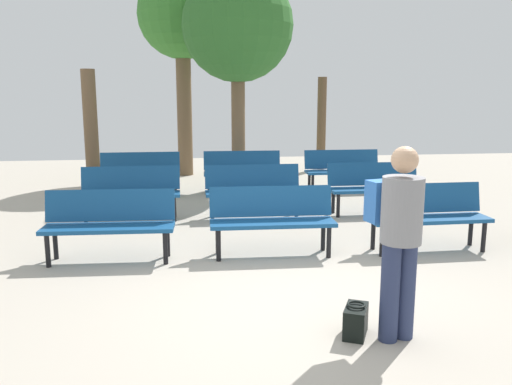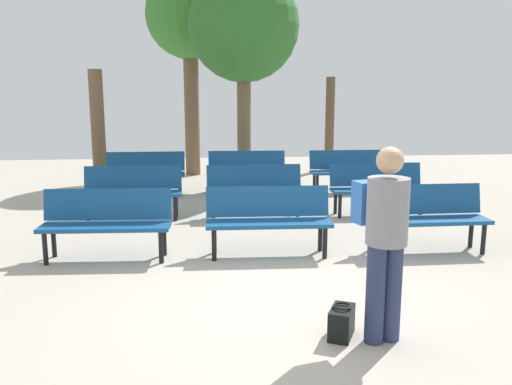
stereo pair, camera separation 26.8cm
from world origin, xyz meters
name	(u,v)px [view 2 (the right image)]	position (x,y,z in m)	size (l,w,h in m)	color
ground_plane	(285,300)	(0.00, 0.00, 0.00)	(24.00, 24.00, 0.00)	#B2A899
bench_r0_c0	(107,219)	(-2.02, 1.60, 0.50)	(1.62, 0.56, 0.87)	navy
bench_r0_c1	(268,216)	(0.02, 1.58, 0.50)	(1.61, 0.53, 0.87)	navy
bench_r0_c2	(425,214)	(2.10, 1.52, 0.50)	(1.60, 0.50, 0.87)	navy
bench_r1_c0	(133,189)	(-1.98, 3.74, 0.50)	(1.60, 0.49, 0.87)	navy
bench_r1_c1	(254,187)	(0.04, 3.68, 0.50)	(1.60, 0.49, 0.87)	navy
bench_r1_c2	(377,185)	(2.16, 3.68, 0.50)	(1.60, 0.50, 0.87)	navy
bench_r2_c0	(145,170)	(-2.00, 5.85, 0.50)	(1.60, 0.48, 0.87)	navy
bench_r2_c1	(247,169)	(0.09, 5.83, 0.50)	(1.62, 0.54, 0.87)	navy
bench_r2_c2	(348,168)	(2.22, 5.76, 0.50)	(1.60, 0.50, 0.87)	navy
tree_0	(98,129)	(-3.11, 6.88, 1.29)	(0.30, 0.30, 2.57)	brown
tree_1	(190,18)	(-1.09, 8.51, 3.86)	(2.17, 2.17, 5.04)	brown
tree_2	(244,27)	(0.10, 6.82, 3.46)	(2.42, 2.42, 4.71)	brown
tree_3	(330,124)	(2.61, 9.13, 1.25)	(0.24, 0.24, 2.49)	brown
visitor_with_backpack	(384,233)	(0.68, -0.91, 0.94)	(0.43, 0.58, 1.65)	navy
handbag	(342,322)	(0.37, -0.84, 0.13)	(0.30, 0.37, 0.29)	black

